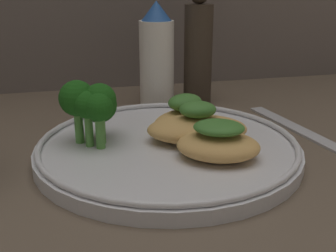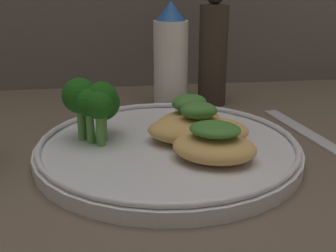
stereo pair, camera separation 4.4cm
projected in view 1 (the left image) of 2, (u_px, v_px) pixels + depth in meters
The scene contains 9 objects.
ground_plane at pixel (168, 160), 45.19cm from camera, with size 180.00×180.00×1.00cm, color brown.
plate at pixel (168, 147), 44.70cm from camera, with size 27.88×27.88×2.00cm.
grilled_meat_front at pixel (218, 143), 40.60cm from camera, with size 9.90×8.92×3.79cm.
grilled_meat_middle at pixel (196, 126), 45.20cm from camera, with size 11.68×8.14×4.43cm.
grilled_meat_back at pixel (185, 116), 48.38cm from camera, with size 9.31×7.55×4.18cm.
broccoli_bunch at pixel (92, 104), 43.59cm from camera, with size 6.09×6.46×6.77cm.
sauce_bottle at pixel (157, 57), 60.54cm from camera, with size 4.98×4.98×15.07cm.
pepper_grinder at pixel (198, 51), 61.73cm from camera, with size 4.16×4.16×17.19cm.
fork at pixel (299, 129), 52.32cm from camera, with size 4.28×19.49×0.60cm.
Camera 1 is at (-9.95, -40.18, 18.01)cm, focal length 45.00 mm.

